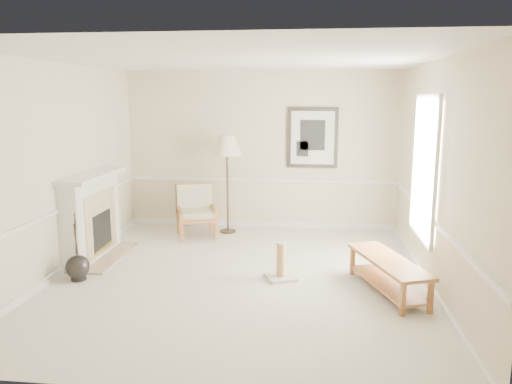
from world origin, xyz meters
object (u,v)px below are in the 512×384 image
at_px(floor_vase, 78,268).
at_px(armchair, 196,208).
at_px(scratching_post, 281,267).
at_px(bench, 388,270).
at_px(floor_lamp, 227,148).

distance_m(floor_vase, armchair, 2.64).
bearing_deg(scratching_post, bench, -12.28).
xyz_separation_m(floor_vase, scratching_post, (2.71, 0.34, -0.01)).
relative_size(floor_lamp, scratching_post, 3.35).
relative_size(armchair, bench, 0.58).
height_order(bench, scratching_post, scratching_post).
distance_m(armchair, bench, 3.84).
relative_size(floor_vase, armchair, 1.03).
bearing_deg(bench, floor_vase, -179.35).
bearing_deg(scratching_post, floor_lamp, 115.97).
bearing_deg(floor_vase, bench, 0.65).
xyz_separation_m(floor_lamp, scratching_post, (1.11, -2.29, -1.37)).
distance_m(armchair, floor_lamp, 1.21).
distance_m(floor_vase, scratching_post, 2.73).
bearing_deg(floor_vase, floor_lamp, 58.75).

